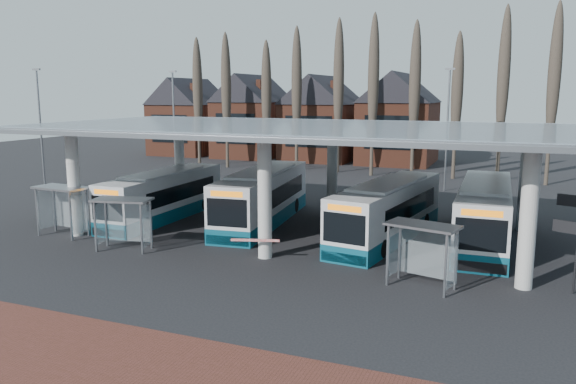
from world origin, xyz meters
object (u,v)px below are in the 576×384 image
at_px(shelter_0, 64,200).
at_px(bus_3, 484,214).
at_px(bus_2, 388,212).
at_px(bus_0, 164,196).
at_px(shelter_2, 424,241).
at_px(bus_1, 263,198).
at_px(shelter_1, 124,212).

bearing_deg(shelter_0, bus_3, 22.65).
bearing_deg(bus_2, bus_0, -170.39).
xyz_separation_m(bus_2, bus_3, (5.09, 1.17, 0.04)).
bearing_deg(bus_3, shelter_0, -163.00).
relative_size(bus_2, shelter_2, 3.69).
bearing_deg(bus_1, bus_3, -5.78).
height_order(bus_2, shelter_1, bus_2).
xyz_separation_m(bus_0, bus_3, (19.84, 1.49, 0.10)).
distance_m(bus_3, shelter_1, 19.48).
relative_size(bus_0, bus_2, 0.94).
height_order(bus_1, shelter_2, bus_1).
distance_m(shelter_0, shelter_1, 5.28).
distance_m(bus_0, bus_2, 14.76).
bearing_deg(shelter_2, bus_1, 157.41).
distance_m(bus_2, shelter_2, 8.12).
height_order(bus_0, bus_3, bus_3).
height_order(bus_2, shelter_2, bus_2).
relative_size(bus_0, shelter_0, 3.51).
xyz_separation_m(shelter_0, shelter_2, (20.60, -1.17, -0.09)).
xyz_separation_m(bus_0, shelter_2, (17.85, -7.17, 0.53)).
distance_m(bus_2, bus_3, 5.22).
bearing_deg(bus_2, shelter_0, -151.79).
bearing_deg(bus_1, shelter_0, -147.98).
xyz_separation_m(bus_0, bus_2, (14.75, 0.33, 0.07)).
relative_size(bus_1, shelter_0, 3.87).
xyz_separation_m(bus_3, shelter_0, (-22.60, -7.49, 0.52)).
relative_size(bus_3, shelter_2, 3.73).
bearing_deg(bus_1, shelter_1, -122.23).
xyz_separation_m(bus_1, bus_3, (13.33, 0.14, -0.02)).
relative_size(bus_3, shelter_1, 3.77).
relative_size(bus_0, bus_3, 0.93).
distance_m(bus_1, bus_2, 8.30).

